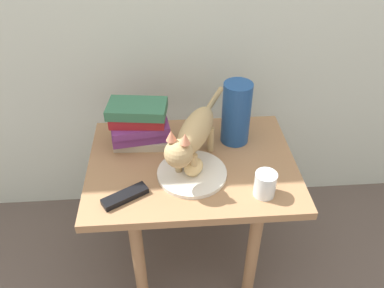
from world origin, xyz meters
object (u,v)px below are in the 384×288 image
object	(u,v)px
side_table	(192,178)
cat	(193,135)
bread_roll	(193,167)
plate	(192,173)
tv_remote	(125,196)
book_stack	(139,124)
candle_jar	(265,185)
green_vase	(236,113)

from	to	relation	value
side_table	cat	bearing A→B (deg)	-88.20
side_table	bread_roll	world-z (taller)	bread_roll
plate	bread_roll	bearing A→B (deg)	-40.86
cat	tv_remote	bearing A→B (deg)	-147.68
book_stack	tv_remote	world-z (taller)	book_stack
cat	book_stack	xyz separation A→B (m)	(-0.18, 0.14, -0.05)
bread_roll	candle_jar	world-z (taller)	candle_jar
bread_roll	tv_remote	world-z (taller)	bread_roll
green_vase	side_table	bearing A→B (deg)	-144.83
side_table	cat	distance (m)	0.21
side_table	book_stack	distance (m)	0.28
side_table	book_stack	bearing A→B (deg)	146.58
book_stack	tv_remote	bearing A→B (deg)	-98.14
bread_roll	green_vase	xyz separation A→B (m)	(0.17, 0.19, 0.08)
green_vase	candle_jar	world-z (taller)	green_vase
green_vase	tv_remote	distance (m)	0.50
candle_jar	book_stack	bearing A→B (deg)	143.51
side_table	cat	size ratio (longest dim) A/B	1.66
bread_roll	candle_jar	xyz separation A→B (m)	(0.22, -0.10, -0.00)
side_table	green_vase	world-z (taller)	green_vase
candle_jar	bread_roll	bearing A→B (deg)	154.57
book_stack	bread_roll	bearing A→B (deg)	-46.55
side_table	candle_jar	bearing A→B (deg)	-38.90
side_table	tv_remote	world-z (taller)	tv_remote
bread_roll	book_stack	bearing A→B (deg)	133.45
bread_roll	candle_jar	size ratio (longest dim) A/B	0.94
green_vase	candle_jar	xyz separation A→B (m)	(0.05, -0.30, -0.08)
cat	tv_remote	distance (m)	0.29
bread_roll	plate	bearing A→B (deg)	139.14
cat	bread_roll	bearing A→B (deg)	-91.49
tv_remote	side_table	bearing A→B (deg)	5.62
book_stack	candle_jar	xyz separation A→B (m)	(0.40, -0.30, -0.05)
book_stack	candle_jar	distance (m)	0.50
side_table	candle_jar	xyz separation A→B (m)	(0.22, -0.18, 0.12)
side_table	tv_remote	size ratio (longest dim) A/B	4.90
cat	book_stack	distance (m)	0.24
plate	side_table	bearing A→B (deg)	85.66
cat	candle_jar	distance (m)	0.28
bread_roll	cat	distance (m)	0.11
candle_jar	cat	bearing A→B (deg)	144.63
cat	green_vase	bearing A→B (deg)	39.88
plate	tv_remote	distance (m)	0.24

